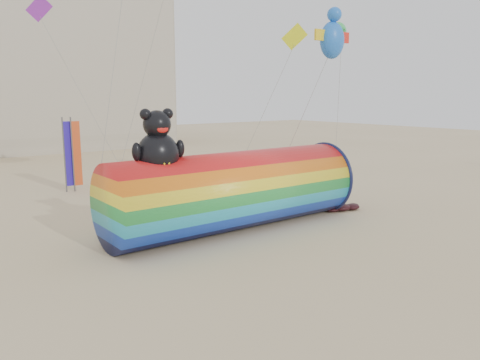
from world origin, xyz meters
TOP-DOWN VIEW (x-y plane):
  - ground at (0.00, 0.00)m, footprint 160.00×160.00m
  - windsock_assembly at (0.02, 1.29)m, footprint 13.40×4.08m
  - kite_handler at (6.47, 2.46)m, footprint 0.80×0.68m
  - fabric_bundle at (7.35, 0.50)m, footprint 2.62×1.35m
  - festival_banners at (-1.22, 15.52)m, footprint 7.39×0.71m
  - beachgoers at (5.65, -8.11)m, footprint 71.17×46.80m

SIDE VIEW (x-z plane):
  - ground at x=0.00m, z-range 0.00..0.00m
  - fabric_bundle at x=7.35m, z-range -0.03..0.37m
  - beachgoers at x=5.65m, z-range -0.05..1.80m
  - kite_handler at x=6.47m, z-range 0.00..1.87m
  - windsock_assembly at x=0.02m, z-range -1.04..5.14m
  - festival_banners at x=-1.22m, z-range 0.04..5.24m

